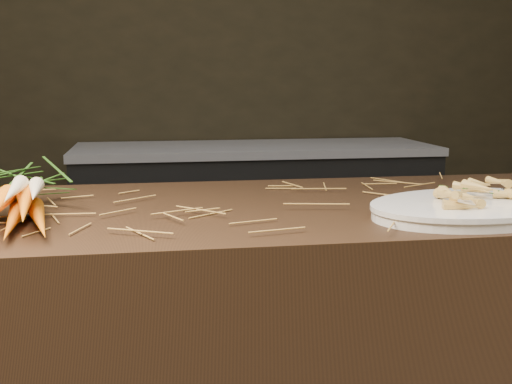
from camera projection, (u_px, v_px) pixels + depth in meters
back_counter at (255, 225)px, 3.35m from camera, size 1.82×0.62×0.84m
straw_bedding at (262, 201)px, 1.39m from camera, size 1.40×0.60×0.02m
root_veg_bunch at (17, 192)px, 1.28m from camera, size 0.22×0.53×0.10m
serving_platter at (473, 210)px, 1.28m from camera, size 0.51×0.40×0.02m
roasted_veg_heap at (474, 192)px, 1.28m from camera, size 0.25×0.21×0.05m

